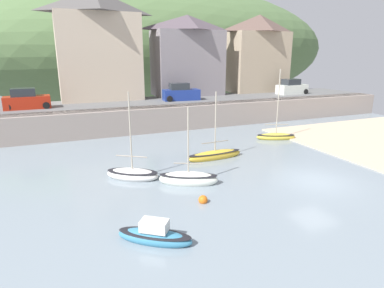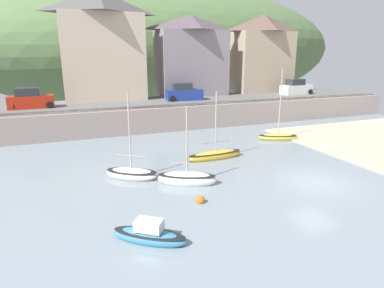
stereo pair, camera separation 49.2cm
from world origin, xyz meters
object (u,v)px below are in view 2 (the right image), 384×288
sailboat_tall_mast (278,137)px  parked_car_end_of_row (296,88)px  motorboat_with_cabin (215,155)px  parked_car_by_wall (184,93)px  sailboat_white_hull (187,179)px  waterfront_building_left (102,45)px  waterfront_building_right (262,53)px  sailboat_far_left (132,173)px  parked_car_near_slipway (30,100)px  mooring_buoy (200,200)px  dinghy_open_wooden (149,235)px  waterfront_building_centre (191,55)px

sailboat_tall_mast → parked_car_end_of_row: size_ratio=1.52×
motorboat_with_cabin → parked_car_end_of_row: bearing=34.7°
motorboat_with_cabin → parked_car_by_wall: size_ratio=1.20×
sailboat_white_hull → parked_car_by_wall: 19.36m
waterfront_building_left → waterfront_building_right: waterfront_building_left is taller
sailboat_far_left → parked_car_by_wall: 18.60m
sailboat_far_left → parked_car_near_slipway: bearing=146.6°
sailboat_white_hull → mooring_buoy: sailboat_white_hull is taller
dinghy_open_wooden → motorboat_with_cabin: bearing=87.5°
waterfront_building_right → sailboat_far_left: bearing=-137.7°
parked_car_by_wall → waterfront_building_right: bearing=24.7°
waterfront_building_left → dinghy_open_wooden: bearing=-93.8°
sailboat_far_left → mooring_buoy: size_ratio=11.41×
sailboat_far_left → motorboat_with_cabin: size_ratio=1.08×
parked_car_end_of_row → sailboat_far_left: bearing=-150.6°
waterfront_building_right → sailboat_white_hull: size_ratio=2.11×
parked_car_by_wall → parked_car_end_of_row: 15.57m
waterfront_building_left → sailboat_white_hull: size_ratio=2.45×
waterfront_building_centre → parked_car_end_of_row: bearing=-19.2°
dinghy_open_wooden → parked_car_end_of_row: size_ratio=0.75×
sailboat_white_hull → sailboat_tall_mast: bearing=57.2°
waterfront_building_left → waterfront_building_centre: 10.89m
sailboat_far_left → parked_car_end_of_row: bearing=66.9°
sailboat_tall_mast → parked_car_near_slipway: (-20.69, 11.26, 2.93)m
dinghy_open_wooden → parked_car_near_slipway: size_ratio=0.75×
mooring_buoy → sailboat_far_left: bearing=118.4°
waterfront_building_centre → sailboat_tall_mast: waterfront_building_centre is taller
parked_car_by_wall → motorboat_with_cabin: bearing=-95.2°
sailboat_far_left → motorboat_with_cabin: sailboat_far_left is taller
waterfront_building_right → mooring_buoy: (-19.75, -25.19, -7.42)m
sailboat_far_left → waterfront_building_left: bearing=121.3°
waterfront_building_centre → parked_car_by_wall: bearing=-120.6°
dinghy_open_wooden → sailboat_white_hull: size_ratio=0.65×
sailboat_white_hull → sailboat_tall_mast: (11.31, 6.78, -0.05)m
waterfront_building_left → motorboat_with_cabin: (5.42, -18.78, -8.13)m
parked_car_near_slipway → waterfront_building_left: bearing=28.4°
parked_car_end_of_row → waterfront_building_centre: bearing=157.6°
waterfront_building_right → motorboat_with_cabin: bearing=-130.2°
parked_car_end_of_row → mooring_buoy: (-22.21, -20.69, -3.06)m
sailboat_far_left → sailboat_white_hull: bearing=-2.9°
waterfront_building_centre → sailboat_far_left: waterfront_building_centre is taller
motorboat_with_cabin → mooring_buoy: 7.50m
parked_car_by_wall → mooring_buoy: size_ratio=8.76×
sailboat_tall_mast → sailboat_white_hull: bearing=-128.0°
motorboat_with_cabin → sailboat_tall_mast: (7.67, 3.02, -0.00)m
sailboat_white_hull → parked_car_end_of_row: bearing=65.7°
sailboat_tall_mast → waterfront_building_centre: bearing=119.2°
waterfront_building_centre → mooring_buoy: size_ratio=19.98×
waterfront_building_left → parked_car_near_slipway: (-7.59, -4.50, -5.20)m
waterfront_building_centre → parked_car_near_slipway: (-18.42, -4.50, -4.12)m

